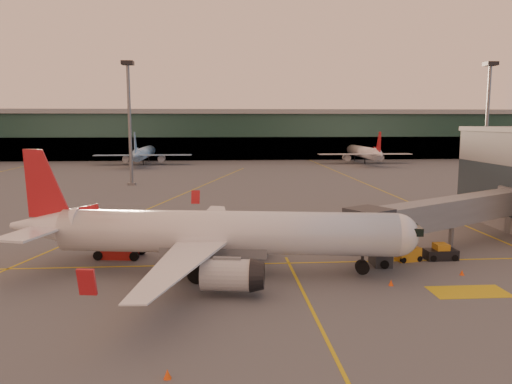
{
  "coord_description": "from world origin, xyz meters",
  "views": [
    {
      "loc": [
        -1.45,
        -40.32,
        13.23
      ],
      "look_at": [
        2.84,
        17.94,
        5.0
      ],
      "focal_mm": 35.0,
      "sensor_mm": 36.0,
      "label": 1
    }
  ],
  "objects": [
    {
      "name": "cone_wing_left",
      "position": [
        -3.33,
        18.18,
        0.26
      ],
      "size": [
        0.43,
        0.43,
        0.55
      ],
      "color": "#FF500D",
      "rests_on": "ground"
    },
    {
      "name": "mast_east_near",
      "position": [
        55.0,
        62.0,
        14.86
      ],
      "size": [
        2.4,
        2.4,
        25.6
      ],
      "color": "slate",
      "rests_on": "ground"
    },
    {
      "name": "gpu_cart",
      "position": [
        16.53,
        4.98,
        0.65
      ],
      "size": [
        2.52,
        1.84,
        1.33
      ],
      "rotation": [
        0.0,
        0.0,
        0.23
      ],
      "color": "orange",
      "rests_on": "ground"
    },
    {
      "name": "cone_nose",
      "position": [
        19.54,
        0.21,
        0.23
      ],
      "size": [
        0.38,
        0.38,
        0.48
      ],
      "color": "#FF500D",
      "rests_on": "ground"
    },
    {
      "name": "main_airplane",
      "position": [
        -2.07,
        2.33,
        3.53
      ],
      "size": [
        35.97,
        32.57,
        10.87
      ],
      "rotation": [
        0.0,
        0.0,
        -0.14
      ],
      "color": "white",
      "rests_on": "ground"
    },
    {
      "name": "cone_fwd",
      "position": [
        12.41,
        -2.07,
        0.24
      ],
      "size": [
        0.39,
        0.39,
        0.5
      ],
      "color": "#FF500D",
      "rests_on": "ground"
    },
    {
      "name": "pushback_tug",
      "position": [
        19.89,
        5.23,
        0.63
      ],
      "size": [
        3.04,
        1.68,
        1.56
      ],
      "rotation": [
        0.0,
        0.0,
        0.01
      ],
      "color": "black",
      "rests_on": "ground"
    },
    {
      "name": "jet_bridge",
      "position": [
        23.92,
        9.9,
        3.79
      ],
      "size": [
        26.62,
        17.69,
        5.53
      ],
      "color": "slate",
      "rests_on": "ground"
    },
    {
      "name": "taxi_markings",
      "position": [
        -7.32,
        44.49,
        0.01
      ],
      "size": [
        100.12,
        173.0,
        0.01
      ],
      "color": "gold",
      "rests_on": "ground"
    },
    {
      "name": "catering_truck",
      "position": [
        -11.51,
        8.35,
        2.54
      ],
      "size": [
        6.06,
        3.38,
        4.47
      ],
      "rotation": [
        0.0,
        0.0,
        -0.15
      ],
      "color": "#A31A17",
      "rests_on": "ground"
    },
    {
      "name": "mast_west_near",
      "position": [
        -20.0,
        66.0,
        14.86
      ],
      "size": [
        2.4,
        2.4,
        25.6
      ],
      "color": "slate",
      "rests_on": "ground"
    },
    {
      "name": "distant_aircraft_row",
      "position": [
        10.83,
        118.0,
        0.0
      ],
      "size": [
        350.0,
        34.0,
        13.0
      ],
      "color": "#82ADD9",
      "rests_on": "ground"
    },
    {
      "name": "cone_wing_right",
      "position": [
        -4.25,
        -15.75,
        0.25
      ],
      "size": [
        0.41,
        0.41,
        0.52
      ],
      "color": "#FF500D",
      "rests_on": "ground"
    },
    {
      "name": "terminal",
      "position": [
        0.0,
        141.79,
        8.76
      ],
      "size": [
        400.0,
        20.0,
        17.6
      ],
      "color": "#19382D",
      "rests_on": "ground"
    },
    {
      "name": "ground",
      "position": [
        0.0,
        0.0,
        0.0
      ],
      "size": [
        600.0,
        600.0,
        0.0
      ],
      "primitive_type": "plane",
      "color": "#4C4F54",
      "rests_on": "ground"
    }
  ]
}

